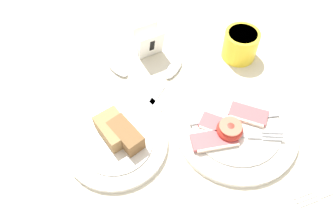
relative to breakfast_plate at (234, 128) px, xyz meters
The scene contains 7 objects.
ground_plane 0.06m from the breakfast_plate, 166.09° to the right, with size 3.00×3.00×0.00m, color beige.
breakfast_plate is the anchor object (origin of this frame).
bread_plate 0.23m from the breakfast_plate, 166.16° to the left, with size 0.20×0.20×0.05m.
sugar_cup 0.22m from the breakfast_plate, 59.73° to the left, with size 0.08×0.08×0.07m.
number_card 0.28m from the breakfast_plate, 108.17° to the left, with size 0.06×0.05×0.07m.
teaspoon_by_saucer 0.19m from the breakfast_plate, 112.01° to the left, with size 0.16×0.14×0.01m.
teaspoon_near_cup 0.27m from the breakfast_plate, 126.66° to the left, with size 0.09×0.19×0.01m.
Camera 1 is at (-0.20, -0.26, 0.57)m, focal length 35.00 mm.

